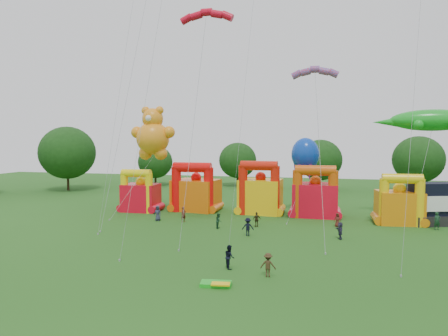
% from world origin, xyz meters
% --- Properties ---
extents(ground, '(160.00, 160.00, 0.00)m').
position_xyz_m(ground, '(0.00, 0.00, 0.00)').
color(ground, '#1E4F16').
rests_on(ground, ground).
extents(tree_ring, '(125.82, 127.95, 12.07)m').
position_xyz_m(tree_ring, '(-1.21, 0.63, 6.26)').
color(tree_ring, '#352314').
rests_on(tree_ring, ground).
extents(bouncy_castle_0, '(4.56, 3.70, 5.70)m').
position_xyz_m(bouncy_castle_0, '(-15.20, 26.77, 2.19)').
color(bouncy_castle_0, red).
rests_on(bouncy_castle_0, ground).
extents(bouncy_castle_1, '(6.35, 5.41, 6.59)m').
position_xyz_m(bouncy_castle_1, '(-8.19, 29.03, 2.49)').
color(bouncy_castle_1, '#E2610C').
rests_on(bouncy_castle_1, ground).
extents(bouncy_castle_2, '(5.54, 4.58, 6.89)m').
position_xyz_m(bouncy_castle_2, '(0.62, 28.94, 2.61)').
color(bouncy_castle_2, yellow).
rests_on(bouncy_castle_2, ground).
extents(bouncy_castle_3, '(5.48, 4.42, 6.46)m').
position_xyz_m(bouncy_castle_3, '(7.56, 28.53, 2.45)').
color(bouncy_castle_3, red).
rests_on(bouncy_castle_3, ground).
extents(bouncy_castle_4, '(5.06, 4.23, 5.80)m').
position_xyz_m(bouncy_castle_4, '(16.91, 26.17, 2.22)').
color(bouncy_castle_4, orange).
rests_on(bouncy_castle_4, ground).
extents(stage_trailer, '(7.70, 4.93, 4.76)m').
position_xyz_m(stage_trailer, '(21.56, 27.08, 2.28)').
color(stage_trailer, black).
rests_on(stage_trailer, ground).
extents(teddy_bear_kite, '(6.16, 8.14, 13.93)m').
position_xyz_m(teddy_bear_kite, '(-13.85, 24.44, 6.48)').
color(teddy_bear_kite, orange).
rests_on(teddy_bear_kite, ground).
extents(gecko_kite, '(12.64, 7.77, 13.32)m').
position_xyz_m(gecko_kite, '(19.99, 28.70, 7.43)').
color(gecko_kite, '#16A020').
rests_on(gecko_kite, ground).
extents(octopus_kite, '(3.63, 10.72, 9.91)m').
position_xyz_m(octopus_kite, '(5.72, 29.26, 4.62)').
color(octopus_kite, '#0B38AD').
rests_on(octopus_kite, ground).
extents(parafoil_kites, '(23.61, 13.70, 28.11)m').
position_xyz_m(parafoil_kites, '(-6.27, 16.96, 12.08)').
color(parafoil_kites, red).
rests_on(parafoil_kites, ground).
extents(diamond_kites, '(29.83, 14.16, 33.14)m').
position_xyz_m(diamond_kites, '(-1.47, 13.02, 13.68)').
color(diamond_kites, red).
rests_on(diamond_kites, ground).
extents(folded_kite_bundle, '(2.11, 1.30, 0.31)m').
position_xyz_m(folded_kite_bundle, '(1.63, 2.59, 0.14)').
color(folded_kite_bundle, green).
rests_on(folded_kite_bundle, ground).
extents(spectator_0, '(0.92, 0.64, 1.80)m').
position_xyz_m(spectator_0, '(-10.42, 21.38, 0.90)').
color(spectator_0, '#292E44').
rests_on(spectator_0, ground).
extents(spectator_1, '(0.72, 0.78, 1.78)m').
position_xyz_m(spectator_1, '(-7.22, 21.38, 0.89)').
color(spectator_1, '#562018').
rests_on(spectator_1, ground).
extents(spectator_2, '(0.66, 0.83, 1.64)m').
position_xyz_m(spectator_2, '(-2.44, 19.17, 0.82)').
color(spectator_2, '#183C23').
rests_on(spectator_2, ground).
extents(spectator_3, '(1.26, 0.85, 1.81)m').
position_xyz_m(spectator_3, '(1.22, 16.50, 0.90)').
color(spectator_3, black).
rests_on(spectator_3, ground).
extents(spectator_4, '(1.02, 0.85, 1.63)m').
position_xyz_m(spectator_4, '(1.44, 20.80, 0.82)').
color(spectator_4, '#383116').
rests_on(spectator_4, ground).
extents(spectator_5, '(0.85, 1.60, 1.65)m').
position_xyz_m(spectator_5, '(10.06, 17.33, 0.82)').
color(spectator_5, '#2F2A46').
rests_on(spectator_5, ground).
extents(spectator_6, '(0.82, 0.61, 1.52)m').
position_xyz_m(spectator_6, '(10.04, 22.90, 0.76)').
color(spectator_6, '#501D16').
rests_on(spectator_6, ground).
extents(spectator_7, '(0.81, 0.66, 1.94)m').
position_xyz_m(spectator_7, '(20.22, 23.76, 0.97)').
color(spectator_7, '#173921').
rests_on(spectator_7, ground).
extents(spectator_8, '(0.98, 1.06, 1.76)m').
position_xyz_m(spectator_8, '(1.66, 6.28, 0.88)').
color(spectator_8, black).
rests_on(spectator_8, ground).
extents(spectator_9, '(1.11, 0.67, 1.68)m').
position_xyz_m(spectator_9, '(4.67, 5.14, 0.84)').
color(spectator_9, '#3A2917').
rests_on(spectator_9, ground).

